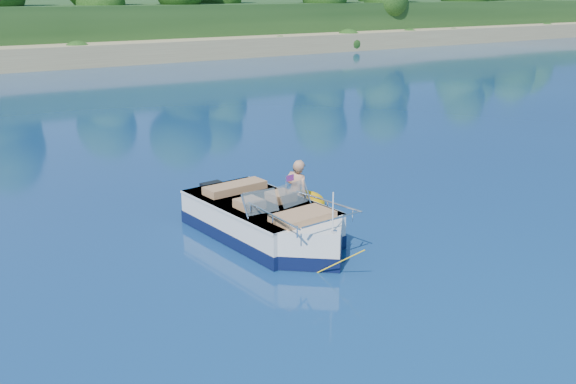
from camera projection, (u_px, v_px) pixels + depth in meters
name	position (u px, v px, depth m)	size (l,w,h in m)	color
ground	(263.00, 250.00, 12.83)	(160.00, 160.00, 0.00)	#0A194A
motorboat	(269.00, 224.00, 13.30)	(2.08, 5.14, 1.71)	silver
tow_tube	(295.00, 203.00, 15.37)	(1.70, 1.70, 0.38)	#F8A700
boy	(295.00, 208.00, 15.34)	(0.60, 0.39, 1.64)	tan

